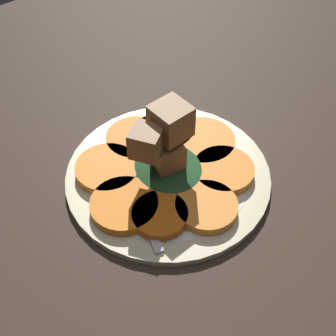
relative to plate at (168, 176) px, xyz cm
name	(u,v)px	position (x,y,z in cm)	size (l,w,h in cm)	color
table_slab	(168,183)	(0.00, 0.00, -1.52)	(120.00, 120.00, 2.00)	#38281E
plate	(168,176)	(0.00, 0.00, 0.00)	(28.67, 28.67, 1.05)	beige
carrot_slice_0	(124,205)	(1.37, -8.29, 1.20)	(8.97, 8.97, 1.25)	orange
carrot_slice_1	(160,215)	(5.53, -5.62, 1.20)	(7.29, 7.29, 1.25)	#D45F12
carrot_slice_2	(207,206)	(8.14, 0.14, 1.20)	(8.21, 8.21, 1.25)	orange
carrot_slice_3	(223,170)	(4.78, 6.03, 1.20)	(8.58, 8.58, 1.25)	orange
carrot_slice_4	(202,142)	(-1.31, 7.41, 1.20)	(9.60, 9.60, 1.25)	orange
carrot_slice_5	(165,131)	(-6.39, 4.46, 1.20)	(8.55, 8.55, 1.25)	orange
carrot_slice_6	(135,140)	(-7.77, -0.18, 1.20)	(8.84, 8.84, 1.25)	orange
carrot_slice_7	(107,169)	(-5.33, -6.54, 1.20)	(8.95, 8.95, 1.25)	orange
center_pile	(166,152)	(-0.36, -0.07, 4.51)	(11.25, 10.72, 10.79)	#1E4723
fork	(134,190)	(-0.18, -5.68, 0.78)	(19.33, 7.54, 0.40)	silver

